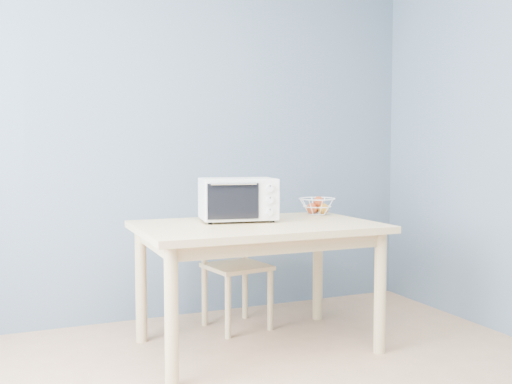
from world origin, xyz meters
name	(u,v)px	position (x,y,z in m)	size (l,w,h in m)	color
room	(303,114)	(0.00, 0.00, 1.30)	(4.01, 4.51, 2.61)	tan
dining_table	(257,240)	(0.43, 1.40, 0.65)	(1.40, 0.90, 0.75)	#D3B97E
toaster_oven	(235,199)	(0.35, 1.55, 0.89)	(0.49, 0.38, 0.26)	silver
fruit_basket	(317,206)	(0.98, 1.67, 0.81)	(0.29, 0.29, 0.12)	white
dining_chair	(234,268)	(0.45, 1.84, 0.39)	(0.43, 0.43, 0.80)	#D3B97E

